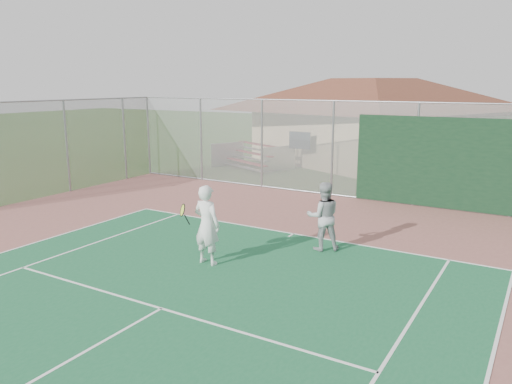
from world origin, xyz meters
TOP-DOWN VIEW (x-y plane):
  - back_fence at (2.11, 16.98)m, footprint 20.08×0.11m
  - side_fence_left at (-10.00, 12.50)m, footprint 0.08×9.00m
  - clubhouse at (-2.17, 25.02)m, footprint 14.19×12.12m
  - bleachers at (-6.75, 20.78)m, footprint 3.82×3.01m
  - player_white_front at (-0.68, 8.77)m, footprint 0.99×0.72m
  - player_grey_back at (1.22, 11.07)m, footprint 1.06×1.01m

SIDE VIEW (x-z plane):
  - bleachers at x=-6.75m, z-range 0.03..1.20m
  - player_grey_back at x=1.22m, z-range 0.00..1.72m
  - player_white_front at x=-0.68m, z-range 0.01..1.86m
  - back_fence at x=2.11m, z-range -0.09..3.43m
  - side_fence_left at x=-10.00m, z-range 0.00..3.50m
  - clubhouse at x=-2.17m, z-range 0.04..5.22m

